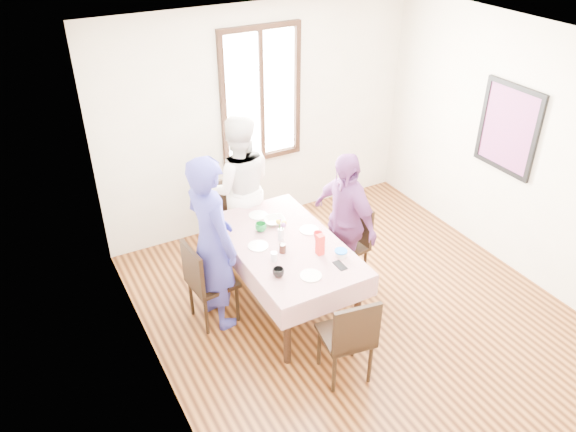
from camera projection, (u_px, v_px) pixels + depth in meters
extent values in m
plane|color=black|center=(361.00, 316.00, 5.77)|extent=(4.50, 4.50, 0.00)
plane|color=beige|center=(261.00, 119.00, 6.76)|extent=(4.00, 0.00, 4.00)
plane|color=beige|center=(528.00, 156.00, 5.88)|extent=(0.00, 4.50, 4.50)
cube|color=black|center=(261.00, 95.00, 6.59)|extent=(1.02, 0.06, 1.62)
cube|color=white|center=(261.00, 95.00, 6.59)|extent=(0.90, 0.02, 1.50)
cube|color=red|center=(509.00, 129.00, 6.00)|extent=(0.04, 0.76, 0.96)
cube|color=black|center=(286.00, 274.00, 5.75)|extent=(0.88, 1.59, 0.75)
cube|color=#610714|center=(286.00, 244.00, 5.55)|extent=(1.00, 1.71, 0.01)
cube|color=black|center=(212.00, 282.00, 5.52)|extent=(0.46, 0.46, 0.91)
cube|color=black|center=(344.00, 246.00, 6.05)|extent=(0.47, 0.47, 0.91)
cube|color=black|center=(241.00, 218.00, 6.53)|extent=(0.44, 0.44, 0.91)
cube|color=black|center=(346.00, 335.00, 4.89)|extent=(0.48, 0.48, 0.91)
imported|color=#353490|center=(211.00, 243.00, 5.30)|extent=(0.54, 0.72, 1.80)
imported|color=white|center=(240.00, 188.00, 6.31)|extent=(0.98, 0.85, 1.71)
imported|color=#6F3773|center=(344.00, 221.00, 5.87)|extent=(0.49, 0.95, 1.55)
imported|color=black|center=(278.00, 272.00, 5.07)|extent=(0.13, 0.13, 0.08)
imported|color=red|center=(318.00, 236.00, 5.58)|extent=(0.13, 0.13, 0.09)
imported|color=#0C7226|center=(261.00, 227.00, 5.71)|extent=(0.16, 0.16, 0.09)
imported|color=white|center=(274.00, 221.00, 5.85)|extent=(0.27, 0.27, 0.05)
cube|color=red|center=(320.00, 245.00, 5.34)|extent=(0.07, 0.07, 0.21)
cylinder|color=white|center=(341.00, 254.00, 5.35)|extent=(0.11, 0.11, 0.05)
cylinder|color=black|center=(283.00, 248.00, 5.39)|extent=(0.07, 0.07, 0.09)
cylinder|color=silver|center=(274.00, 257.00, 5.27)|extent=(0.06, 0.06, 0.09)
cube|color=black|center=(340.00, 265.00, 5.23)|extent=(0.08, 0.15, 0.01)
cylinder|color=silver|center=(281.00, 234.00, 5.57)|extent=(0.06, 0.06, 0.12)
cylinder|color=white|center=(258.00, 246.00, 5.50)|extent=(0.20, 0.20, 0.01)
cylinder|color=white|center=(309.00, 230.00, 5.74)|extent=(0.20, 0.20, 0.01)
cylinder|color=white|center=(258.00, 215.00, 5.99)|extent=(0.20, 0.20, 0.01)
cylinder|color=white|center=(311.00, 276.00, 5.09)|extent=(0.20, 0.20, 0.01)
cylinder|color=blue|center=(341.00, 251.00, 5.33)|extent=(0.12, 0.12, 0.01)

